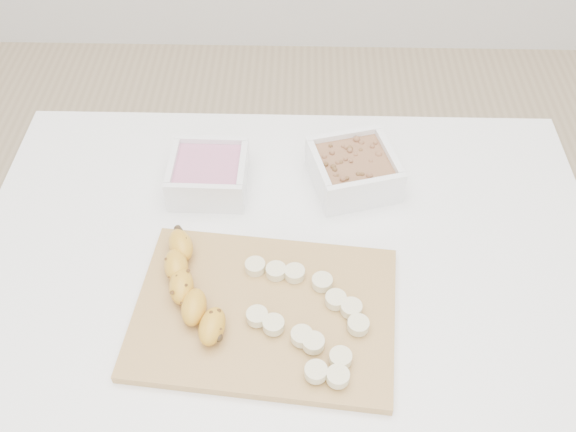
{
  "coord_description": "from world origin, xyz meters",
  "views": [
    {
      "loc": [
        0.02,
        -0.63,
        1.54
      ],
      "look_at": [
        0.0,
        0.03,
        0.81
      ],
      "focal_mm": 40.0,
      "sensor_mm": 36.0,
      "label": 1
    }
  ],
  "objects_px": {
    "cutting_board": "(265,312)",
    "banana": "(192,288)",
    "table": "(288,291)",
    "bowl_granola": "(354,169)",
    "bowl_yogurt": "(209,173)"
  },
  "relations": [
    {
      "from": "banana",
      "to": "cutting_board",
      "type": "bearing_deg",
      "value": -24.17
    },
    {
      "from": "bowl_yogurt",
      "to": "cutting_board",
      "type": "bearing_deg",
      "value": -67.62
    },
    {
      "from": "cutting_board",
      "to": "bowl_yogurt",
      "type": "bearing_deg",
      "value": 112.38
    },
    {
      "from": "bowl_yogurt",
      "to": "bowl_granola",
      "type": "xyz_separation_m",
      "value": [
        0.25,
        0.01,
        0.0
      ]
    },
    {
      "from": "banana",
      "to": "bowl_granola",
      "type": "bearing_deg",
      "value": 33.95
    },
    {
      "from": "bowl_yogurt",
      "to": "bowl_granola",
      "type": "bearing_deg",
      "value": 3.4
    },
    {
      "from": "table",
      "to": "bowl_yogurt",
      "type": "relative_size",
      "value": 7.68
    },
    {
      "from": "table",
      "to": "bowl_yogurt",
      "type": "height_order",
      "value": "bowl_yogurt"
    },
    {
      "from": "bowl_yogurt",
      "to": "table",
      "type": "bearing_deg",
      "value": -47.56
    },
    {
      "from": "bowl_yogurt",
      "to": "cutting_board",
      "type": "xyz_separation_m",
      "value": [
        0.11,
        -0.26,
        -0.02
      ]
    },
    {
      "from": "cutting_board",
      "to": "banana",
      "type": "relative_size",
      "value": 1.81
    },
    {
      "from": "table",
      "to": "bowl_yogurt",
      "type": "bearing_deg",
      "value": 132.44
    },
    {
      "from": "bowl_granola",
      "to": "table",
      "type": "bearing_deg",
      "value": -123.23
    },
    {
      "from": "cutting_board",
      "to": "banana",
      "type": "height_order",
      "value": "banana"
    },
    {
      "from": "table",
      "to": "cutting_board",
      "type": "distance_m",
      "value": 0.15
    }
  ]
}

